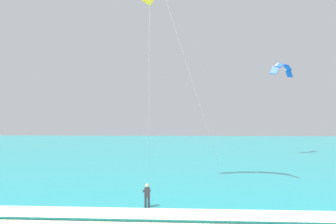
% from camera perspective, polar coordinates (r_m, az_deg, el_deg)
% --- Properties ---
extents(sea, '(200.00, 120.00, 0.20)m').
position_cam_1_polar(sea, '(80.13, 4.46, -5.49)').
color(sea, teal).
rests_on(sea, ground).
extents(surf_foam, '(200.00, 2.40, 0.04)m').
position_cam_1_polar(surf_foam, '(21.61, 5.86, -15.80)').
color(surf_foam, white).
rests_on(surf_foam, sea).
extents(surfboard, '(0.79, 1.47, 0.09)m').
position_cam_1_polar(surfboard, '(23.28, -3.32, -15.26)').
color(surfboard, '#E04C38').
rests_on(surfboard, ground).
extents(kitesurfer, '(0.61, 0.61, 1.69)m').
position_cam_1_polar(kitesurfer, '(23.10, -3.33, -13.04)').
color(kitesurfer, '#232328').
rests_on(kitesurfer, ground).
extents(kite_distant, '(4.56, 4.98, 2.14)m').
position_cam_1_polar(kite_distant, '(62.00, 17.67, 6.59)').
color(kite_distant, blue).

